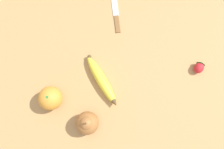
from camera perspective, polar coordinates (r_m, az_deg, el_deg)
ground_plane at (r=0.77m, az=-0.07°, el=-1.44°), size 3.00×3.00×0.00m
banana at (r=0.76m, az=-2.68°, el=-1.61°), size 0.20×0.08×0.04m
orange at (r=0.75m, az=-15.78°, el=-5.98°), size 0.08×0.08×0.08m
pear at (r=0.73m, az=-6.51°, el=-12.48°), size 0.08×0.08×0.09m
strawberry at (r=0.83m, az=21.85°, el=1.84°), size 0.04×0.05×0.03m
paring_knife at (r=0.85m, az=1.07°, el=15.34°), size 0.13×0.11×0.01m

